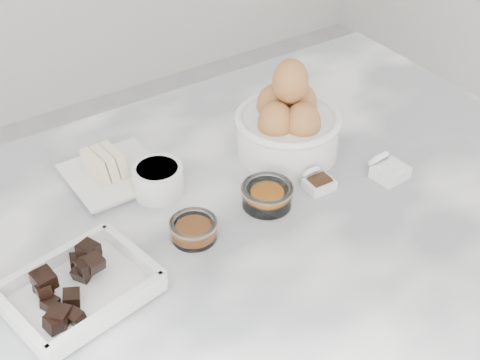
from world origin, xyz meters
name	(u,v)px	position (x,y,z in m)	size (l,w,h in m)	color
marble_slab	(240,223)	(0.00, 0.00, 0.92)	(1.20, 0.80, 0.04)	white
chocolate_dish	(80,287)	(-0.28, -0.03, 0.96)	(0.22, 0.18, 0.05)	white
butter_plate	(112,170)	(-0.13, 0.19, 0.96)	(0.15, 0.15, 0.06)	white
sugar_ramekin	(158,179)	(-0.08, 0.12, 0.97)	(0.08, 0.08, 0.05)	white
egg_bowl	(288,123)	(0.17, 0.10, 1.00)	(0.19, 0.19, 0.18)	white
honey_bowl	(194,229)	(-0.09, -0.01, 0.96)	(0.07, 0.07, 0.03)	white
zest_bowl	(267,194)	(0.05, 0.00, 0.96)	(0.09, 0.09, 0.04)	white
vanilla_spoon	(317,181)	(0.15, -0.01, 0.95)	(0.05, 0.06, 0.04)	white
salt_spoon	(387,168)	(0.27, -0.05, 0.95)	(0.06, 0.07, 0.04)	white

